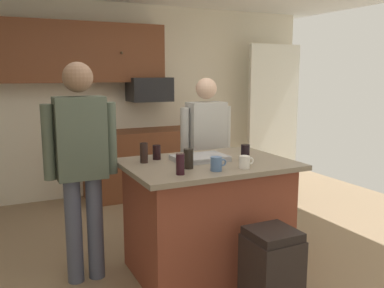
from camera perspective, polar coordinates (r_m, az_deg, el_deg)
floor at (r=3.56m, az=-0.59°, el=-18.25°), size 7.04×7.04×0.00m
back_wall at (r=5.81m, az=-12.47°, el=5.87°), size 6.40×0.10×2.60m
french_door_window_panel at (r=6.58m, az=11.14°, el=4.60°), size 0.90×0.06×2.00m
cabinet_run_upper at (r=5.53m, az=-16.34°, el=12.01°), size 2.40×0.38×0.75m
cabinet_run_lower at (r=5.80m, az=-5.64°, el=-2.45°), size 1.80×0.63×0.90m
microwave_over_range at (r=5.69m, az=-5.88°, el=7.48°), size 0.56×0.40×0.32m
kitchen_island at (r=3.56m, az=2.13°, el=-9.84°), size 1.36×0.97×0.95m
person_guest_left at (r=4.28m, az=1.93°, el=-0.19°), size 0.57×0.22×1.62m
person_guest_right at (r=3.35m, az=-14.99°, el=-1.78°), size 0.57×0.23×1.76m
glass_short_whisky at (r=3.46m, az=7.34°, el=-1.23°), size 0.07×0.07×0.14m
tumbler_amber at (r=3.52m, az=-4.89°, el=-1.14°), size 0.07×0.07×0.12m
glass_dark_ale at (r=3.17m, az=-0.49°, el=-2.02°), size 0.08×0.08×0.15m
mug_blue_stoneware at (r=3.11m, az=3.40°, el=-2.74°), size 0.13×0.09×0.11m
mug_ceramic_white at (r=3.21m, az=7.30°, el=-2.48°), size 0.12×0.08×0.10m
glass_pilsner at (r=3.39m, az=-6.64°, el=-1.23°), size 0.06×0.06×0.16m
glass_stout_tall at (r=2.98m, az=-1.63°, el=-2.80°), size 0.06×0.06×0.15m
serving_tray at (r=3.47m, az=1.09°, el=-1.95°), size 0.44×0.30×0.04m
trash_bin at (r=3.08m, az=10.87°, el=-16.86°), size 0.34×0.34×0.61m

